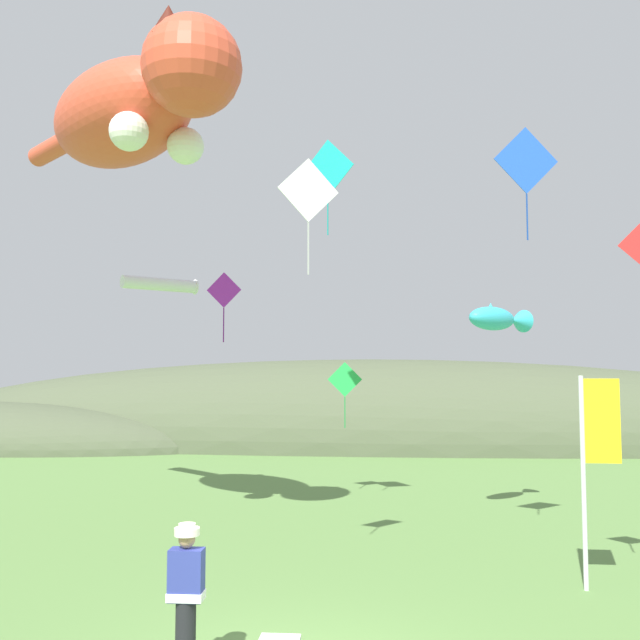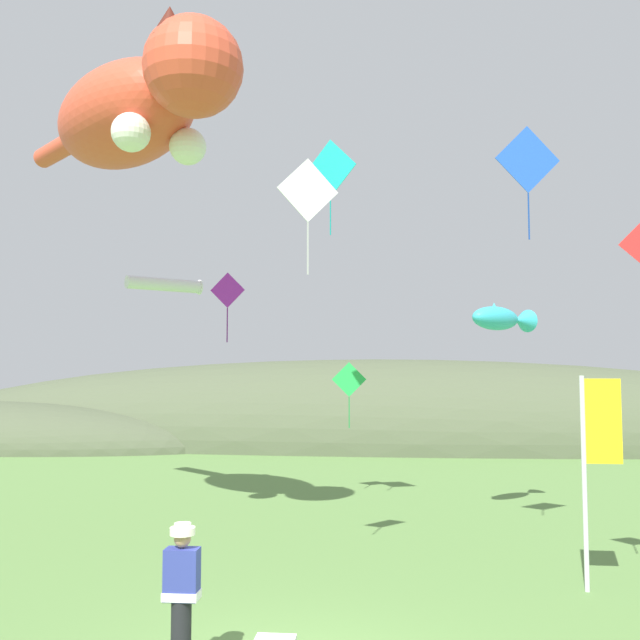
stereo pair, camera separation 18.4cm
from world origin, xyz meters
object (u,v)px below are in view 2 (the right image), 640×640
Objects in this scene: kite_diamond_violet at (228,291)px; kite_fish_windsock at (502,319)px; festival_attendant at (182,594)px; kite_diamond_teal at (330,169)px; kite_diamond_green at (349,380)px; kite_giant_cat at (138,110)px; festival_banner_pole at (594,450)px; kite_tube_streamer at (166,285)px; kite_diamond_blue at (528,160)px; kite_diamond_white at (308,191)px.

kite_fish_windsock is at bearing -3.47° from kite_diamond_violet.
festival_attendant is 11.07m from kite_diamond_teal.
kite_giant_cat is at bearing -126.99° from kite_diamond_green.
kite_diamond_green is (2.99, 2.60, -2.35)m from kite_diamond_violet.
kite_diamond_green is (-4.68, 8.40, 1.06)m from festival_banner_pole.
kite_tube_streamer is (-9.02, 1.55, 1.16)m from kite_fish_windsock.
kite_giant_cat is 4.58m from kite_diamond_teal.
kite_tube_streamer is 1.00× the size of kite_diamond_green.
festival_attendant is 9.95m from kite_diamond_blue.
festival_attendant is 11.26m from kite_giant_cat.
kite_diamond_teal is at bearing -29.43° from kite_diamond_violet.
festival_attendant is 0.97× the size of kite_diamond_violet.
kite_tube_streamer is 1.04× the size of kite_diamond_violet.
kite_diamond_white reaches higher than kite_tube_streamer.
festival_banner_pole is at bearing 5.87° from kite_diamond_white.
kite_diamond_violet is at bearing 147.85° from kite_diamond_blue.
kite_giant_cat is 3.19× the size of kite_diamond_blue.
festival_banner_pole is 11.81m from kite_giant_cat.
kite_diamond_blue is 9.09m from kite_diamond_green.
kite_diamond_teal reaches higher than kite_tube_streamer.
kite_giant_cat is at bearing -160.24° from kite_diamond_teal.
kite_diamond_teal is at bearing 83.33° from festival_attendant.
kite_diamond_teal is (2.87, -1.62, 2.69)m from kite_diamond_violet.
festival_attendant is 12.66m from kite_tube_streamer.
kite_giant_cat is 3.06× the size of kite_diamond_teal.
festival_banner_pole is (5.75, 3.95, 1.34)m from festival_attendant.
kite_diamond_teal is at bearing -29.06° from kite_tube_streamer.
festival_banner_pole is 6.44m from kite_diamond_white.
festival_banner_pole is at bearing -63.46° from kite_diamond_blue.
kite_diamond_blue reaches higher than kite_diamond_green.
kite_diamond_violet is (-7.67, 5.80, 3.41)m from festival_banner_pole.
kite_giant_cat is at bearing -112.90° from kite_diamond_violet.
kite_tube_streamer is at bearing 110.14° from festival_attendant.
kite_diamond_blue reaches higher than kite_fish_windsock.
kite_diamond_green is at bearing 85.06° from festival_attendant.
kite_diamond_green is (-3.96, 3.02, -1.53)m from kite_fish_windsock.
kite_tube_streamer is at bearing 151.45° from kite_diamond_violet.
kite_diamond_violet is (2.07, -1.13, -0.34)m from kite_tube_streamer.
kite_fish_windsock is 1.04× the size of kite_diamond_green.
kite_diamond_teal is 1.21× the size of kite_diamond_green.
festival_banner_pole is at bearing -60.87° from kite_diamond_green.
festival_banner_pole is 1.84× the size of kite_diamond_green.
kite_giant_cat is at bearing 116.09° from festival_attendant.
kite_diamond_white is at bearing -64.81° from kite_diamond_violet.
kite_giant_cat is 9.42m from kite_diamond_green.
kite_diamond_blue is (8.28, -1.24, -1.83)m from kite_giant_cat.
kite_diamond_white is 9.48m from kite_diamond_green.
kite_diamond_blue reaches higher than festival_banner_pole.
kite_giant_cat is (-8.99, 2.67, 7.17)m from festival_banner_pole.
festival_attendant is at bearing -133.07° from kite_diamond_blue.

